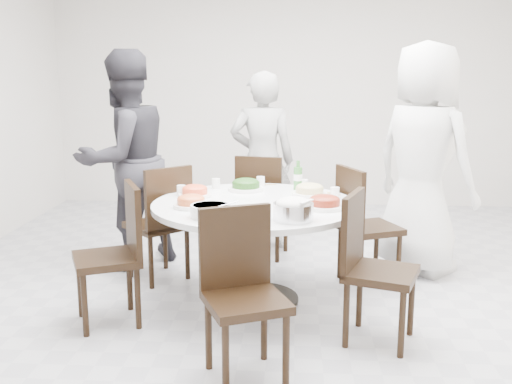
# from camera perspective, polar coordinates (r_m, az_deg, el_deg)

# --- Properties ---
(floor) EXTENTS (6.00, 6.00, 0.01)m
(floor) POSITION_cam_1_polar(r_m,az_deg,el_deg) (4.80, 3.71, -9.13)
(floor) COLOR #AFAFB4
(floor) RESTS_ON ground
(wall_back) EXTENTS (6.00, 0.01, 2.80)m
(wall_back) POSITION_cam_1_polar(r_m,az_deg,el_deg) (7.49, 3.93, 9.39)
(wall_back) COLOR silver
(wall_back) RESTS_ON ground
(wall_front) EXTENTS (6.00, 0.01, 2.80)m
(wall_front) POSITION_cam_1_polar(r_m,az_deg,el_deg) (1.51, 4.06, -0.12)
(wall_front) COLOR silver
(wall_front) RESTS_ON ground
(dining_table) EXTENTS (1.50, 1.50, 0.75)m
(dining_table) POSITION_cam_1_polar(r_m,az_deg,el_deg) (4.42, -0.04, -5.78)
(dining_table) COLOR white
(dining_table) RESTS_ON floor
(chair_ne) EXTENTS (0.55, 0.55, 0.95)m
(chair_ne) POSITION_cam_1_polar(r_m,az_deg,el_deg) (4.86, 10.80, -3.15)
(chair_ne) COLOR black
(chair_ne) RESTS_ON floor
(chair_n) EXTENTS (0.50, 0.50, 0.95)m
(chair_n) POSITION_cam_1_polar(r_m,az_deg,el_deg) (5.47, 0.74, -1.27)
(chair_n) COLOR black
(chair_n) RESTS_ON floor
(chair_nw) EXTENTS (0.59, 0.59, 0.95)m
(chair_nw) POSITION_cam_1_polar(r_m,az_deg,el_deg) (4.93, -9.37, -2.87)
(chair_nw) COLOR black
(chair_nw) RESTS_ON floor
(chair_sw) EXTENTS (0.56, 0.56, 0.95)m
(chair_sw) POSITION_cam_1_polar(r_m,az_deg,el_deg) (4.15, -14.07, -5.91)
(chair_sw) COLOR black
(chair_sw) RESTS_ON floor
(chair_s) EXTENTS (0.55, 0.55, 0.95)m
(chair_s) POSITION_cam_1_polar(r_m,az_deg,el_deg) (3.32, -0.97, -10.04)
(chair_s) COLOR black
(chair_s) RESTS_ON floor
(chair_se) EXTENTS (0.54, 0.54, 0.95)m
(chair_se) POSITION_cam_1_polar(r_m,az_deg,el_deg) (3.83, 11.84, -7.27)
(chair_se) COLOR black
(chair_se) RESTS_ON floor
(diner_right) EXTENTS (1.09, 1.10, 1.92)m
(diner_right) POSITION_cam_1_polar(r_m,az_deg,el_deg) (5.16, 15.63, 3.00)
(diner_right) COLOR silver
(diner_right) RESTS_ON floor
(diner_middle) EXTENTS (0.63, 0.43, 1.68)m
(diner_middle) POSITION_cam_1_polar(r_m,az_deg,el_deg) (5.70, 0.60, 3.01)
(diner_middle) COLOR black
(diner_middle) RESTS_ON floor
(diner_left) EXTENTS (1.12, 1.15, 1.86)m
(diner_left) POSITION_cam_1_polar(r_m,az_deg,el_deg) (5.24, -12.40, 2.96)
(diner_left) COLOR black
(diner_left) RESTS_ON floor
(dish_greens) EXTENTS (0.28, 0.28, 0.07)m
(dish_greens) POSITION_cam_1_polar(r_m,az_deg,el_deg) (4.76, -0.98, 0.59)
(dish_greens) COLOR white
(dish_greens) RESTS_ON dining_table
(dish_pale) EXTENTS (0.27, 0.27, 0.07)m
(dish_pale) POSITION_cam_1_polar(r_m,az_deg,el_deg) (4.58, 5.12, 0.11)
(dish_pale) COLOR white
(dish_pale) RESTS_ON dining_table
(dish_orange) EXTENTS (0.25, 0.25, 0.07)m
(dish_orange) POSITION_cam_1_polar(r_m,az_deg,el_deg) (4.54, -5.85, -0.05)
(dish_orange) COLOR white
(dish_orange) RESTS_ON dining_table
(dish_redbrown) EXTENTS (0.28, 0.28, 0.07)m
(dish_redbrown) POSITION_cam_1_polar(r_m,az_deg,el_deg) (4.17, 6.54, -1.11)
(dish_redbrown) COLOR white
(dish_redbrown) RESTS_ON dining_table
(dish_tofu) EXTENTS (0.25, 0.25, 0.06)m
(dish_tofu) POSITION_cam_1_polar(r_m,az_deg,el_deg) (4.20, -6.21, -1.05)
(dish_tofu) COLOR white
(dish_tofu) RESTS_ON dining_table
(rice_bowl) EXTENTS (0.26, 0.26, 0.11)m
(rice_bowl) POSITION_cam_1_polar(r_m,az_deg,el_deg) (3.84, 3.57, -1.88)
(rice_bowl) COLOR silver
(rice_bowl) RESTS_ON dining_table
(soup_bowl) EXTENTS (0.27, 0.27, 0.08)m
(soup_bowl) POSITION_cam_1_polar(r_m,az_deg,el_deg) (3.92, -4.32, -1.81)
(soup_bowl) COLOR white
(soup_bowl) RESTS_ON dining_table
(beverage_bottle) EXTENTS (0.07, 0.07, 0.24)m
(beverage_bottle) POSITION_cam_1_polar(r_m,az_deg,el_deg) (4.77, 4.01, 1.60)
(beverage_bottle) COLOR #33772F
(beverage_bottle) RESTS_ON dining_table
(tea_cups) EXTENTS (0.07, 0.07, 0.08)m
(tea_cups) POSITION_cam_1_polar(r_m,az_deg,el_deg) (4.93, 0.54, 1.02)
(tea_cups) COLOR white
(tea_cups) RESTS_ON dining_table
(chopsticks) EXTENTS (0.24, 0.04, 0.01)m
(chopsticks) POSITION_cam_1_polar(r_m,az_deg,el_deg) (4.99, 0.77, 0.77)
(chopsticks) COLOR tan
(chopsticks) RESTS_ON dining_table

